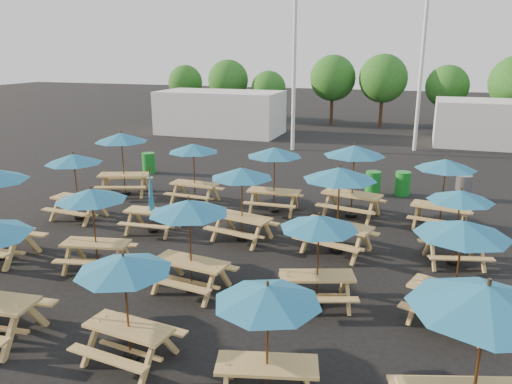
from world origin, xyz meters
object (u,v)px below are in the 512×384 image
(picnic_unit_12, at_px, (267,302))
(picnic_unit_13, at_px, (319,228))
(picnic_unit_9, at_px, (189,213))
(picnic_unit_18, at_px, (460,201))
(picnic_unit_3, at_px, (122,141))
(waste_bin_2, at_px, (403,184))
(picnic_unit_16, at_px, (486,309))
(picnic_unit_11, at_px, (274,156))
(waste_bin_1, at_px, (373,183))
(picnic_unit_7, at_px, (194,152))
(picnic_unit_8, at_px, (124,271))
(picnic_unit_19, at_px, (445,169))
(picnic_unit_14, at_px, (340,179))
(waste_bin_0, at_px, (149,163))
(picnic_unit_2, at_px, (74,163))
(waste_bin_3, at_px, (463,187))
(picnic_unit_5, at_px, (92,200))
(picnic_unit_17, at_px, (462,235))
(picnic_unit_15, at_px, (354,155))
(picnic_unit_6, at_px, (151,205))
(picnic_unit_10, at_px, (242,178))

(picnic_unit_12, height_order, picnic_unit_13, picnic_unit_13)
(picnic_unit_9, bearing_deg, picnic_unit_18, 38.56)
(picnic_unit_3, height_order, waste_bin_2, picnic_unit_3)
(picnic_unit_18, bearing_deg, picnic_unit_16, -105.35)
(waste_bin_2, bearing_deg, picnic_unit_11, -139.47)
(picnic_unit_13, bearing_deg, waste_bin_1, 69.40)
(picnic_unit_16, bearing_deg, waste_bin_2, 79.67)
(picnic_unit_7, xyz_separation_m, picnic_unit_8, (3.03, -9.20, -0.14))
(picnic_unit_3, xyz_separation_m, picnic_unit_12, (8.74, -9.59, -0.33))
(picnic_unit_9, xyz_separation_m, picnic_unit_18, (5.87, 3.53, -0.17))
(picnic_unit_19, bearing_deg, picnic_unit_3, -170.71)
(picnic_unit_14, bearing_deg, waste_bin_0, 161.39)
(picnic_unit_13, relative_size, picnic_unit_16, 0.84)
(picnic_unit_7, height_order, picnic_unit_13, picnic_unit_7)
(picnic_unit_13, xyz_separation_m, picnic_unit_18, (2.97, 3.24, -0.04))
(picnic_unit_3, distance_m, picnic_unit_13, 10.79)
(waste_bin_1, bearing_deg, picnic_unit_3, -161.96)
(picnic_unit_12, bearing_deg, picnic_unit_2, 128.21)
(picnic_unit_18, bearing_deg, waste_bin_3, 70.16)
(picnic_unit_16, bearing_deg, picnic_unit_7, 115.59)
(picnic_unit_18, height_order, waste_bin_1, picnic_unit_18)
(picnic_unit_11, bearing_deg, picnic_unit_5, -118.93)
(waste_bin_1, bearing_deg, waste_bin_2, 16.43)
(picnic_unit_2, xyz_separation_m, waste_bin_3, (12.23, 6.45, -1.43))
(picnic_unit_5, xyz_separation_m, picnic_unit_14, (5.64, 3.03, 0.25))
(picnic_unit_3, distance_m, picnic_unit_16, 15.13)
(picnic_unit_19, bearing_deg, picnic_unit_17, -78.38)
(picnic_unit_11, relative_size, waste_bin_0, 2.47)
(picnic_unit_13, xyz_separation_m, picnic_unit_15, (-0.12, 6.26, 0.33))
(picnic_unit_7, bearing_deg, picnic_unit_17, -32.12)
(picnic_unit_2, xyz_separation_m, picnic_unit_12, (8.57, -6.58, -0.14))
(picnic_unit_12, relative_size, waste_bin_1, 2.21)
(picnic_unit_14, relative_size, waste_bin_1, 2.64)
(picnic_unit_2, height_order, picnic_unit_3, picnic_unit_3)
(picnic_unit_6, bearing_deg, picnic_unit_3, 128.81)
(picnic_unit_5, height_order, picnic_unit_15, picnic_unit_15)
(picnic_unit_10, height_order, picnic_unit_14, picnic_unit_14)
(waste_bin_2, bearing_deg, picnic_unit_6, -137.07)
(picnic_unit_16, distance_m, waste_bin_2, 13.06)
(waste_bin_1, xyz_separation_m, waste_bin_2, (1.09, 0.32, 0.00))
(picnic_unit_7, distance_m, picnic_unit_12, 11.04)
(picnic_unit_6, bearing_deg, waste_bin_0, 116.63)
(picnic_unit_17, bearing_deg, picnic_unit_12, -112.01)
(picnic_unit_2, xyz_separation_m, picnic_unit_19, (11.35, 2.79, 0.03))
(picnic_unit_17, bearing_deg, waste_bin_3, 103.81)
(picnic_unit_3, bearing_deg, picnic_unit_13, -54.20)
(picnic_unit_8, bearing_deg, picnic_unit_15, 80.91)
(picnic_unit_2, relative_size, picnic_unit_6, 1.06)
(picnic_unit_5, bearing_deg, picnic_unit_17, -11.30)
(picnic_unit_8, height_order, picnic_unit_9, picnic_unit_9)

